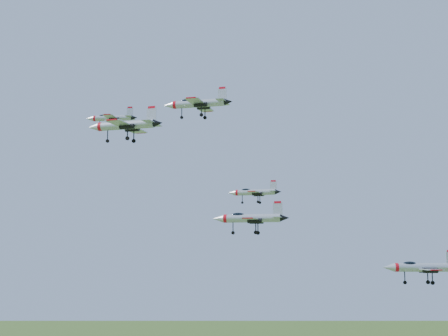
# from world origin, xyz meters

# --- Properties ---
(jet_lead) EXTENTS (11.09, 9.26, 2.97)m
(jet_lead) POSITION_xyz_m (-25.36, 11.63, 134.55)
(jet_lead) COLOR silver
(jet_left_high) EXTENTS (13.05, 10.69, 3.50)m
(jet_left_high) POSITION_xyz_m (-2.65, -1.32, 133.23)
(jet_left_high) COLOR silver
(jet_right_high) EXTENTS (12.23, 10.08, 3.27)m
(jet_right_high) POSITION_xyz_m (-7.81, -21.87, 125.34)
(jet_right_high) COLOR silver
(jet_left_low) EXTENTS (10.42, 8.54, 2.80)m
(jet_left_low) POSITION_xyz_m (5.57, 9.63, 117.93)
(jet_left_low) COLOR silver
(jet_right_low) EXTENTS (12.23, 10.08, 3.27)m
(jet_right_low) POSITION_xyz_m (9.06, -11.06, 111.78)
(jet_right_low) COLOR silver
(jet_trail) EXTENTS (12.96, 10.95, 3.49)m
(jet_trail) POSITION_xyz_m (35.19, -0.30, 104.09)
(jet_trail) COLOR silver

